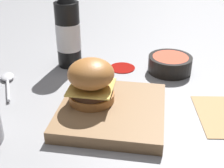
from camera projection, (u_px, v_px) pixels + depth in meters
ground_plane at (111, 129)px, 0.60m from camera, size 6.00×6.00×0.00m
serving_board at (112, 111)px, 0.64m from camera, size 0.21×0.22×0.02m
burger at (91, 81)px, 0.63m from camera, size 0.09×0.09×0.09m
ketchup_bottle at (68, 32)px, 0.82m from camera, size 0.07×0.07×0.21m
side_bowl at (170, 64)px, 0.82m from camera, size 0.11×0.11×0.04m
spoon at (8, 79)px, 0.78m from camera, size 0.08×0.14×0.01m
ketchup_puddle at (122, 68)px, 0.85m from camera, size 0.07×0.07×0.00m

